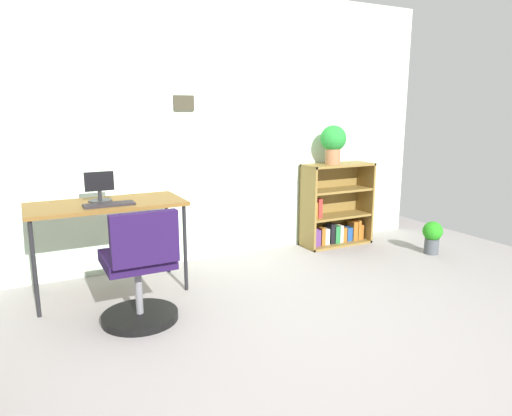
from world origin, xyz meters
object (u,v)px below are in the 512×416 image
(potted_plant_on_shelf, at_px, (333,141))
(potted_plant_floor, at_px, (432,236))
(monitor, at_px, (100,188))
(keyboard, at_px, (109,204))
(office_chair, at_px, (140,275))
(bookshelf_low, at_px, (334,210))
(desk, at_px, (106,210))

(potted_plant_on_shelf, bearing_deg, potted_plant_floor, -43.45)
(monitor, height_order, potted_plant_on_shelf, potted_plant_on_shelf)
(keyboard, xyz_separation_m, potted_plant_floor, (3.06, -0.32, -0.55))
(monitor, relative_size, potted_plant_on_shelf, 0.59)
(monitor, bearing_deg, potted_plant_on_shelf, 4.53)
(office_chair, relative_size, bookshelf_low, 0.93)
(potted_plant_on_shelf, bearing_deg, keyboard, -170.70)
(monitor, height_order, bookshelf_low, monitor)
(keyboard, relative_size, potted_plant_floor, 1.10)
(desk, xyz_separation_m, keyboard, (-0.00, -0.14, 0.07))
(potted_plant_on_shelf, distance_m, potted_plant_floor, 1.37)
(keyboard, relative_size, office_chair, 0.45)
(monitor, bearing_deg, office_chair, -81.54)
(office_chair, height_order, potted_plant_on_shelf, potted_plant_on_shelf)
(potted_plant_on_shelf, xyz_separation_m, potted_plant_floor, (0.74, -0.70, -0.92))
(desk, bearing_deg, bookshelf_low, 6.99)
(office_chair, bearing_deg, potted_plant_floor, 4.17)
(keyboard, distance_m, potted_plant_floor, 3.12)
(monitor, height_order, potted_plant_floor, monitor)
(monitor, xyz_separation_m, office_chair, (0.11, -0.73, -0.49))
(desk, xyz_separation_m, office_chair, (0.08, -0.68, -0.33))
(desk, height_order, potted_plant_on_shelf, potted_plant_on_shelf)
(monitor, relative_size, keyboard, 0.64)
(bookshelf_low, height_order, potted_plant_floor, bookshelf_low)
(keyboard, bearing_deg, monitor, 99.02)
(keyboard, height_order, office_chair, office_chair)
(keyboard, distance_m, office_chair, 0.67)
(office_chair, distance_m, potted_plant_on_shelf, 2.53)
(desk, height_order, potted_plant_floor, desk)
(desk, xyz_separation_m, potted_plant_on_shelf, (2.31, 0.24, 0.44))
(desk, bearing_deg, office_chair, -83.50)
(bookshelf_low, height_order, potted_plant_on_shelf, potted_plant_on_shelf)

